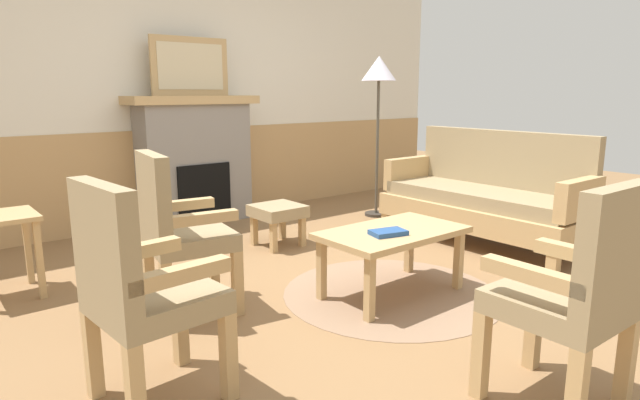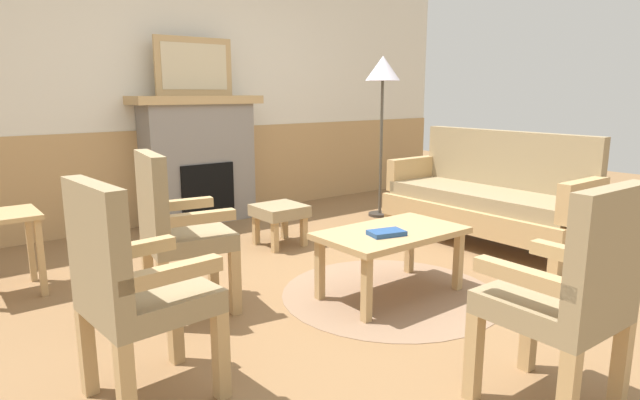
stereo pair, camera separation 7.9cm
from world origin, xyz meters
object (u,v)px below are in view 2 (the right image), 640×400
(book_on_table, at_px, (386,233))
(armchair_front_left, at_px, (570,291))
(armchair_near_fireplace, at_px, (176,226))
(floor_lamp_by_couch, at_px, (383,79))
(fireplace, at_px, (199,159))
(armchair_by_window_left, at_px, (132,284))
(couch, at_px, (488,199))
(footstool, at_px, (280,214))
(coffee_table, at_px, (391,238))
(framed_picture, at_px, (194,67))
(side_table, at_px, (2,231))

(book_on_table, relative_size, armchair_front_left, 0.22)
(armchair_near_fireplace, bearing_deg, floor_lamp_by_couch, 21.42)
(fireplace, bearing_deg, armchair_by_window_left, -120.13)
(couch, bearing_deg, armchair_front_left, -138.44)
(fireplace, distance_m, armchair_by_window_left, 3.29)
(armchair_by_window_left, bearing_deg, armchair_near_fireplace, 56.59)
(footstool, xyz_separation_m, armchair_near_fireplace, (-1.27, -0.80, 0.25))
(coffee_table, bearing_deg, armchair_front_left, -105.88)
(couch, distance_m, armchair_front_left, 2.60)
(footstool, bearing_deg, armchair_front_left, -99.24)
(framed_picture, xyz_separation_m, coffee_table, (0.10, -2.63, -1.17))
(couch, xyz_separation_m, armchair_by_window_left, (-3.30, -0.56, 0.14))
(couch, distance_m, book_on_table, 1.72)
(armchair_near_fireplace, height_order, armchair_front_left, same)
(framed_picture, xyz_separation_m, side_table, (-1.90, -1.07, -1.13))
(fireplace, relative_size, footstool, 3.25)
(coffee_table, xyz_separation_m, book_on_table, (-0.12, -0.07, 0.07))
(coffee_table, bearing_deg, book_on_table, -149.41)
(coffee_table, bearing_deg, side_table, 141.96)
(armchair_near_fireplace, xyz_separation_m, armchair_by_window_left, (-0.54, -0.81, 0.00))
(book_on_table, bearing_deg, armchair_by_window_left, -174.93)
(armchair_by_window_left, relative_size, armchair_front_left, 1.00)
(framed_picture, relative_size, couch, 0.44)
(coffee_table, height_order, floor_lamp_by_couch, floor_lamp_by_couch)
(framed_picture, relative_size, floor_lamp_by_couch, 0.48)
(armchair_front_left, xyz_separation_m, floor_lamp_by_couch, (1.93, 3.05, 0.91))
(side_table, relative_size, floor_lamp_by_couch, 0.33)
(armchair_by_window_left, bearing_deg, coffee_table, 6.97)
(armchair_front_left, bearing_deg, floor_lamp_by_couch, 57.65)
(coffee_table, xyz_separation_m, footstool, (0.06, 1.40, -0.10))
(framed_picture, xyz_separation_m, book_on_table, (-0.02, -2.70, -1.10))
(armchair_near_fireplace, bearing_deg, armchair_front_left, -67.43)
(side_table, bearing_deg, floor_lamp_by_couch, 1.94)
(armchair_front_left, distance_m, side_table, 3.34)
(armchair_near_fireplace, relative_size, armchair_by_window_left, 1.00)
(footstool, height_order, floor_lamp_by_couch, floor_lamp_by_couch)
(book_on_table, bearing_deg, coffee_table, 30.59)
(couch, height_order, armchair_near_fireplace, same)
(framed_picture, bearing_deg, side_table, -150.66)
(footstool, distance_m, armchair_by_window_left, 2.44)
(coffee_table, distance_m, armchair_front_left, 1.43)
(footstool, bearing_deg, book_on_table, -96.89)
(fireplace, distance_m, armchair_front_left, 4.01)
(footstool, height_order, armchair_by_window_left, armchair_by_window_left)
(fireplace, xyz_separation_m, book_on_table, (-0.02, -2.70, -0.20))
(framed_picture, bearing_deg, book_on_table, -90.37)
(couch, xyz_separation_m, book_on_table, (-1.67, -0.42, 0.06))
(fireplace, bearing_deg, couch, -54.01)
(book_on_table, xyz_separation_m, armchair_front_left, (-0.27, -1.30, 0.08))
(couch, xyz_separation_m, floor_lamp_by_couch, (-0.01, 1.33, 1.05))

